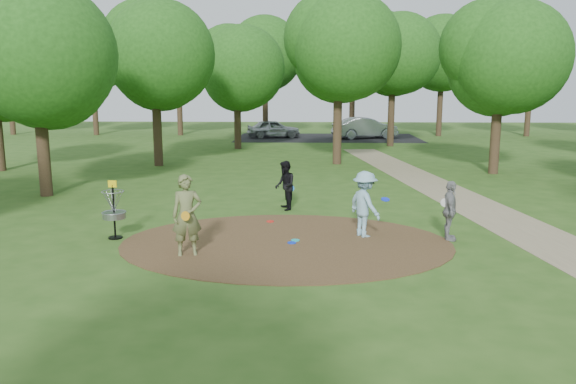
{
  "coord_description": "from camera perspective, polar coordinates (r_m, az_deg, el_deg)",
  "views": [
    {
      "loc": [
        0.56,
        -13.75,
        3.91
      ],
      "look_at": [
        0.0,
        1.2,
        1.1
      ],
      "focal_mm": 35.0,
      "sensor_mm": 36.0,
      "label": 1
    }
  ],
  "objects": [
    {
      "name": "disc_golf_basket",
      "position": [
        15.24,
        -17.3,
        -1.34
      ],
      "size": [
        0.63,
        0.63,
        1.54
      ],
      "color": "black",
      "rests_on": "ground"
    },
    {
      "name": "player_throwing_with_disc",
      "position": [
        14.87,
        7.81,
        -1.24
      ],
      "size": [
        1.23,
        1.3,
        1.75
      ],
      "color": "#87B8CA",
      "rests_on": "ground"
    },
    {
      "name": "ground",
      "position": [
        14.31,
        -0.18,
        -5.22
      ],
      "size": [
        100.0,
        100.0,
        0.0
      ],
      "primitive_type": "plane",
      "color": "#2D5119",
      "rests_on": "ground"
    },
    {
      "name": "disc_ground_cyan",
      "position": [
        14.48,
        0.75,
        -4.92
      ],
      "size": [
        0.22,
        0.22,
        0.02
      ],
      "primitive_type": "cylinder",
      "color": "#17B9B8",
      "rests_on": "dirt_clearing"
    },
    {
      "name": "disc_ground_blue",
      "position": [
        14.25,
        0.39,
        -5.17
      ],
      "size": [
        0.22,
        0.22,
        0.02
      ],
      "primitive_type": "cylinder",
      "color": "#0D32E2",
      "rests_on": "dirt_clearing"
    },
    {
      "name": "player_walking_with_disc",
      "position": [
        17.98,
        -0.31,
        0.66
      ],
      "size": [
        0.75,
        0.88,
        1.59
      ],
      "color": "black",
      "rests_on": "ground"
    },
    {
      "name": "parking_lot",
      "position": [
        43.95,
        4.04,
        5.52
      ],
      "size": [
        14.0,
        8.0,
        0.01
      ],
      "primitive_type": "cube",
      "color": "black",
      "rests_on": "ground"
    },
    {
      "name": "player_waiting_with_disc",
      "position": [
        15.0,
        16.12,
        -1.84
      ],
      "size": [
        0.52,
        0.95,
        1.56
      ],
      "color": "gray",
      "rests_on": "ground"
    },
    {
      "name": "dirt_clearing",
      "position": [
        14.31,
        -0.18,
        -5.18
      ],
      "size": [
        8.4,
        8.4,
        0.02
      ],
      "primitive_type": "cylinder",
      "color": "#47301C",
      "rests_on": "ground"
    },
    {
      "name": "car_right",
      "position": [
        43.64,
        7.83,
        6.47
      ],
      "size": [
        5.19,
        3.22,
        1.61
      ],
      "primitive_type": "imported",
      "rotation": [
        0.0,
        0.0,
        1.9
      ],
      "color": "#979C9E",
      "rests_on": "ground"
    },
    {
      "name": "tree_ring",
      "position": [
        22.84,
        5.37,
        13.46
      ],
      "size": [
        36.77,
        44.88,
        8.46
      ],
      "color": "#332316",
      "rests_on": "ground"
    },
    {
      "name": "player_observer_with_disc",
      "position": [
        13.28,
        -10.23,
        -2.36
      ],
      "size": [
        0.8,
        0.66,
        1.93
      ],
      "color": "#636B3E",
      "rests_on": "ground"
    },
    {
      "name": "disc_ground_red",
      "position": [
        16.47,
        -1.82,
        -3.0
      ],
      "size": [
        0.22,
        0.22,
        0.02
      ],
      "primitive_type": "cylinder",
      "color": "red",
      "rests_on": "dirt_clearing"
    },
    {
      "name": "car_left",
      "position": [
        43.82,
        -1.49,
        6.44
      ],
      "size": [
        4.36,
        2.47,
        1.4
      ],
      "primitive_type": "imported",
      "rotation": [
        0.0,
        0.0,
        1.78
      ],
      "color": "#A1A5A8",
      "rests_on": "ground"
    },
    {
      "name": "footpath",
      "position": [
        17.28,
        22.22,
        -3.23
      ],
      "size": [
        7.55,
        39.89,
        0.01
      ],
      "primitive_type": "cube",
      "rotation": [
        0.0,
        0.0,
        0.14
      ],
      "color": "#8C7A5B",
      "rests_on": "ground"
    }
  ]
}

